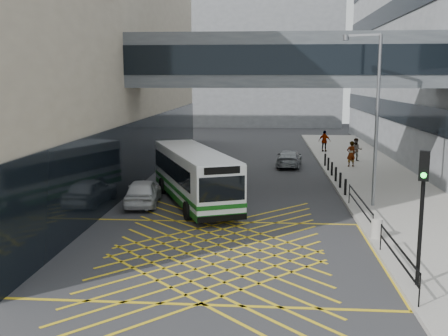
% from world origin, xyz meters
% --- Properties ---
extents(ground, '(120.00, 120.00, 0.00)m').
position_xyz_m(ground, '(0.00, 0.00, 0.00)').
color(ground, '#333335').
extents(building_far, '(28.00, 16.00, 18.00)m').
position_xyz_m(building_far, '(-2.00, 60.00, 9.00)').
color(building_far, gray).
rests_on(building_far, ground).
extents(skybridge, '(20.00, 4.10, 3.00)m').
position_xyz_m(skybridge, '(3.00, 12.00, 7.50)').
color(skybridge, '#4B5056').
rests_on(skybridge, ground).
extents(pavement, '(6.00, 54.00, 0.16)m').
position_xyz_m(pavement, '(9.00, 15.00, 0.08)').
color(pavement, '#A39E95').
rests_on(pavement, ground).
extents(box_junction, '(12.00, 9.00, 0.01)m').
position_xyz_m(box_junction, '(0.00, 0.00, 0.00)').
color(box_junction, gold).
rests_on(box_junction, ground).
extents(bus, '(5.89, 10.17, 2.82)m').
position_xyz_m(bus, '(-1.94, 8.18, 1.51)').
color(bus, white).
rests_on(bus, ground).
extents(car_white, '(2.23, 4.57, 1.41)m').
position_xyz_m(car_white, '(-4.50, 7.49, 0.70)').
color(car_white, silver).
rests_on(car_white, ground).
extents(car_dark, '(2.49, 4.65, 1.38)m').
position_xyz_m(car_dark, '(-1.16, 8.22, 0.69)').
color(car_dark, black).
rests_on(car_dark, ground).
extents(car_silver, '(2.27, 4.45, 1.33)m').
position_xyz_m(car_silver, '(3.61, 20.38, 0.66)').
color(car_silver, gray).
rests_on(car_silver, ground).
extents(traffic_light, '(0.34, 0.51, 4.23)m').
position_xyz_m(traffic_light, '(6.52, -2.98, 2.91)').
color(traffic_light, black).
rests_on(traffic_light, pavement).
extents(street_lamp, '(1.87, 0.92, 8.49)m').
position_xyz_m(street_lamp, '(7.11, 7.74, 4.99)').
color(street_lamp, slate).
rests_on(street_lamp, pavement).
extents(litter_bin, '(0.46, 0.46, 0.80)m').
position_xyz_m(litter_bin, '(6.32, 2.03, 0.56)').
color(litter_bin, '#ADA89E').
rests_on(litter_bin, pavement).
extents(kerb_railings, '(0.05, 12.54, 1.00)m').
position_xyz_m(kerb_railings, '(6.15, 1.78, 0.88)').
color(kerb_railings, black).
rests_on(kerb_railings, pavement).
extents(bollards, '(0.14, 10.14, 0.90)m').
position_xyz_m(bollards, '(6.25, 15.00, 0.61)').
color(bollards, black).
rests_on(bollards, pavement).
extents(pedestrian_a, '(0.88, 0.75, 1.86)m').
position_xyz_m(pedestrian_a, '(8.08, 19.81, 1.09)').
color(pedestrian_a, gray).
rests_on(pedestrian_a, pavement).
extents(pedestrian_b, '(0.92, 0.58, 1.79)m').
position_xyz_m(pedestrian_b, '(8.90, 22.36, 1.06)').
color(pedestrian_b, gray).
rests_on(pedestrian_b, pavement).
extents(pedestrian_c, '(1.22, 0.93, 1.86)m').
position_xyz_m(pedestrian_c, '(7.04, 27.81, 1.09)').
color(pedestrian_c, gray).
rests_on(pedestrian_c, pavement).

